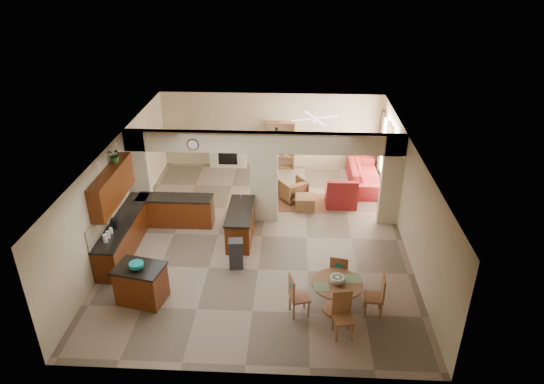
{
  "coord_description": "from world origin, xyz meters",
  "views": [
    {
      "loc": [
        0.89,
        -11.79,
        7.49
      ],
      "look_at": [
        0.27,
        0.3,
        1.29
      ],
      "focal_mm": 32.0,
      "sensor_mm": 36.0,
      "label": 1
    }
  ],
  "objects_px": {
    "kitchen_island": "(141,284)",
    "sofa": "(364,174)",
    "armchair": "(293,190)",
    "dining_table": "(336,292)"
  },
  "relations": [
    {
      "from": "armchair",
      "to": "kitchen_island",
      "type": "bearing_deg",
      "value": 23.42
    },
    {
      "from": "kitchen_island",
      "to": "armchair",
      "type": "bearing_deg",
      "value": 68.37
    },
    {
      "from": "armchair",
      "to": "sofa",
      "type": "bearing_deg",
      "value": 174.08
    },
    {
      "from": "kitchen_island",
      "to": "sofa",
      "type": "bearing_deg",
      "value": 59.56
    },
    {
      "from": "dining_table",
      "to": "sofa",
      "type": "distance_m",
      "value": 6.79
    },
    {
      "from": "kitchen_island",
      "to": "armchair",
      "type": "xyz_separation_m",
      "value": [
        3.46,
        5.25,
        -0.12
      ]
    },
    {
      "from": "kitchen_island",
      "to": "dining_table",
      "type": "xyz_separation_m",
      "value": [
        4.5,
        -0.14,
        0.04
      ]
    },
    {
      "from": "kitchen_island",
      "to": "armchair",
      "type": "distance_m",
      "value": 6.29
    },
    {
      "from": "kitchen_island",
      "to": "sofa",
      "type": "xyz_separation_m",
      "value": [
        5.9,
        6.51,
        -0.09
      ]
    },
    {
      "from": "kitchen_island",
      "to": "dining_table",
      "type": "relative_size",
      "value": 1.07
    }
  ]
}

